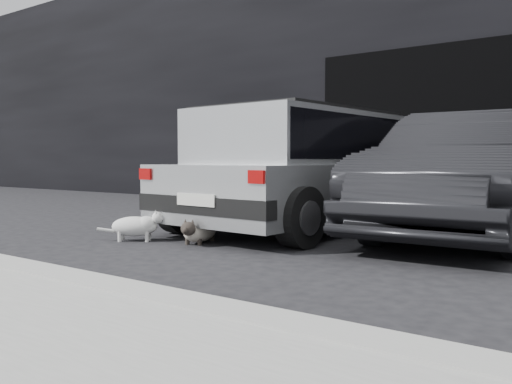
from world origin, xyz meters
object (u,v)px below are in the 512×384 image
Objects in this scene: cat_siamese at (198,231)px; silver_hatchback at (305,165)px; cat_white at (138,226)px; second_car at (472,174)px.

silver_hatchback is at bearing -115.14° from cat_siamese.
cat_white is (-0.59, -0.24, 0.04)m from cat_siamese.
silver_hatchback is 1.84m from second_car.
second_car reaches higher than cat_white.
cat_siamese is 1.27× the size of cat_white.
cat_siamese is (-0.22, -1.62, -0.63)m from silver_hatchback.
cat_siamese is at bearing -136.54° from second_car.
cat_siamese is at bearing 77.47° from cat_white.
cat_white is at bearing -140.78° from second_car.
silver_hatchback is 5.30× the size of cat_siamese.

